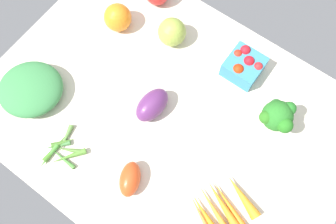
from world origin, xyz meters
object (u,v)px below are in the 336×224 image
Objects in this scene: heirloom_tomato_orange at (118,17)px; carrot_bunch at (223,212)px; broccoli_head at (278,116)px; eggplant at (152,105)px; okra_pile at (62,150)px; heirloom_tomato_green at (172,32)px; leafy_greens_clump at (31,89)px; berry_basket at (244,66)px; roma_tomato at (130,179)px.

heirloom_tomato_orange reaches higher than carrot_bunch.
broccoli_head is at bearing 93.82° from carrot_bunch.
okra_pile is at bearing -23.61° from eggplant.
heirloom_tomato_green is (-8.95, 21.95, 0.87)cm from eggplant.
leafy_greens_clump is (-18.04, 7.91, 2.43)cm from okra_pile.
berry_basket is 18.77cm from broccoli_head.
roma_tomato is 44.85cm from heirloom_tomato_green.
roma_tomato is at bearing -98.42° from berry_basket.
carrot_bunch is 2.13× the size of roma_tomato.
eggplant is at bearing -152.13° from broccoli_head.
heirloom_tomato_green is at bearing -171.32° from berry_basket.
berry_basket is 0.90× the size of eggplant.
okra_pile is 1.24× the size of broccoli_head.
heirloom_tomato_orange reaches higher than leafy_greens_clump.
berry_basket is at bearing -35.23° from roma_tomato.
broccoli_head is at bearing -9.10° from heirloom_tomato_green.
heirloom_tomato_green is (16.41, 5.49, 0.04)cm from heirloom_tomato_orange.
roma_tomato reaches higher than okra_pile.
broccoli_head is (29.78, 15.75, 3.95)cm from eggplant.
okra_pile is at bearing -72.92° from heirloom_tomato_orange.
heirloom_tomato_green is at bearing 170.90° from broccoli_head.
heirloom_tomato_green reaches higher than carrot_bunch.
berry_basket is at bearing 8.68° from heirloom_tomato_green.
roma_tomato is (7.54, -19.73, -0.70)cm from eggplant.
broccoli_head reaches higher than carrot_bunch.
leafy_greens_clump is at bearing -152.13° from broccoli_head.
berry_basket is 45.72cm from roma_tomato.
broccoli_head reaches higher than berry_basket.
roma_tomato is 0.81× the size of broccoli_head.
carrot_bunch is at bearing -26.76° from heirloom_tomato_orange.
heirloom_tomato_orange is at bearing 15.47° from roma_tomato.
eggplant is 1.21× the size of roma_tomato.
leafy_greens_clump is (-38.43, 3.40, 0.52)cm from roma_tomato.
berry_basket reaches higher than leafy_greens_clump.
eggplant is at bearing -67.82° from heirloom_tomato_green.
roma_tomato is (20.39, 4.51, 1.91)cm from okra_pile.
heirloom_tomato_orange reaches higher than roma_tomato.
heirloom_tomato_green is (3.90, 46.19, 3.48)cm from okra_pile.
broccoli_head is (-1.87, 28.04, 6.06)cm from carrot_bunch.
eggplant reaches higher than leafy_greens_clump.
okra_pile is 19.84cm from leafy_greens_clump.
broccoli_head is 1.34× the size of heirloom_tomato_green.
okra_pile is at bearing -136.82° from broccoli_head.
berry_basket is at bearing 12.85° from heirloom_tomato_orange.
roma_tomato is 0.50× the size of leafy_greens_clump.
heirloom_tomato_orange and heirloom_tomato_green have the same top height.
heirloom_tomato_orange is 0.76× the size of eggplant.
heirloom_tomato_orange is at bearing 153.24° from carrot_bunch.
broccoli_head is (55.13, -0.71, 3.12)cm from heirloom_tomato_orange.
heirloom_tomato_orange is 40.62cm from berry_basket.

